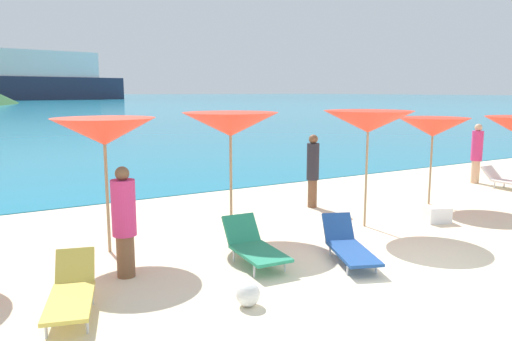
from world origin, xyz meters
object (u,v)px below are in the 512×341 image
object	(u,v)px
beachgoer_3	(313,168)
cooler_box	(437,215)
umbrella_3	(104,132)
lounge_chair_4	(349,245)
umbrella_5	(368,122)
umbrella_6	(433,127)
lounge_chair_0	(71,291)
beach_ball	(248,294)
lounge_chair_7	(506,180)
beachgoer_0	(124,220)
umbrella_4	(230,125)
beachgoer_1	(477,152)
cruise_ship	(16,78)
lounge_chair_5	(254,245)

from	to	relation	value
beachgoer_3	cooler_box	world-z (taller)	beachgoer_3
umbrella_3	lounge_chair_4	world-z (taller)	umbrella_3
umbrella_5	umbrella_6	bearing A→B (deg)	14.53
umbrella_3	umbrella_5	xyz separation A→B (m)	(5.02, -1.02, 0.07)
lounge_chair_0	cooler_box	distance (m)	7.65
beach_ball	lounge_chair_7	bearing A→B (deg)	16.64
beachgoer_0	umbrella_3	bearing A→B (deg)	139.36
umbrella_4	beachgoer_1	xyz separation A→B (m)	(8.92, 0.90, -1.18)
lounge_chair_4	lounge_chair_7	bearing A→B (deg)	38.32
beach_ball	lounge_chair_4	bearing A→B (deg)	16.67
lounge_chair_4	cruise_ship	distance (m)	171.42
lounge_chair_4	beachgoer_3	bearing A→B (deg)	83.88
umbrella_5	cruise_ship	world-z (taller)	cruise_ship
beachgoer_3	lounge_chair_4	bearing A→B (deg)	-144.57
lounge_chair_7	beachgoer_1	bearing A→B (deg)	88.35
beachgoer_3	cooler_box	bearing A→B (deg)	-86.35
beachgoer_0	beachgoer_1	distance (m)	11.67
umbrella_4	lounge_chair_7	world-z (taller)	umbrella_4
umbrella_5	beach_ball	xyz separation A→B (m)	(-4.01, -2.14, -2.02)
beachgoer_1	cooler_box	world-z (taller)	beachgoer_1
umbrella_3	lounge_chair_7	world-z (taller)	umbrella_3
lounge_chair_5	cooler_box	world-z (taller)	lounge_chair_5
beachgoer_3	lounge_chair_7	bearing A→B (deg)	-35.87
cruise_ship	umbrella_6	bearing A→B (deg)	-102.39
umbrella_3	umbrella_4	world-z (taller)	umbrella_4
umbrella_3	lounge_chair_7	bearing A→B (deg)	-0.37
umbrella_4	beachgoer_1	bearing A→B (deg)	5.74
beachgoer_0	beachgoer_3	size ratio (longest dim) A/B	0.96
umbrella_5	lounge_chair_7	xyz separation A→B (m)	(6.32, 0.95, -1.91)
beachgoer_3	lounge_chair_0	bearing A→B (deg)	-179.44
lounge_chair_0	lounge_chair_5	xyz separation A→B (m)	(2.92, 0.46, -0.00)
beachgoer_3	cooler_box	distance (m)	3.01
lounge_chair_4	cooler_box	size ratio (longest dim) A/B	3.38
umbrella_3	cruise_ship	size ratio (longest dim) A/B	0.03
lounge_chair_4	beachgoer_1	world-z (taller)	beachgoer_1
cooler_box	cruise_ship	distance (m)	170.39
lounge_chair_0	beachgoer_3	world-z (taller)	beachgoer_3
lounge_chair_0	lounge_chair_7	size ratio (longest dim) A/B	1.09
lounge_chair_5	beachgoer_1	distance (m)	9.89
umbrella_5	beachgoer_3	size ratio (longest dim) A/B	1.36
lounge_chair_7	cooler_box	bearing A→B (deg)	-162.72
lounge_chair_0	cooler_box	xyz separation A→B (m)	(7.62, 0.67, -0.13)
lounge_chair_5	cooler_box	size ratio (longest dim) A/B	2.97
umbrella_5	lounge_chair_5	world-z (taller)	umbrella_5
umbrella_3	umbrella_6	size ratio (longest dim) A/B	1.09
beachgoer_3	cooler_box	xyz separation A→B (m)	(1.47, -2.50, -0.78)
umbrella_4	lounge_chair_0	bearing A→B (deg)	-146.30
beachgoer_1	lounge_chair_7	bearing A→B (deg)	-138.47
lounge_chair_4	beach_ball	xyz separation A→B (m)	(-2.32, -0.69, -0.09)
beachgoer_0	cooler_box	bearing A→B (deg)	50.39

